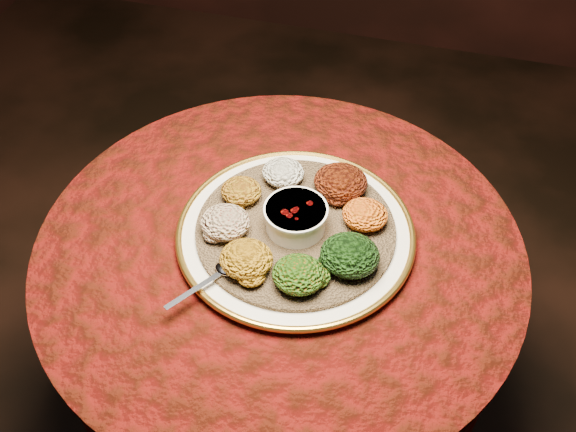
# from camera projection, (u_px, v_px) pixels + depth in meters

# --- Properties ---
(table) EXTENTS (0.96, 0.96, 0.73)m
(table) POSITION_uv_depth(u_px,v_px,m) (280.00, 296.00, 1.39)
(table) COLOR black
(table) RESTS_ON ground
(platter) EXTENTS (0.49, 0.49, 0.02)m
(platter) POSITION_uv_depth(u_px,v_px,m) (296.00, 232.00, 1.26)
(platter) COLOR silver
(platter) RESTS_ON table
(injera) EXTENTS (0.46, 0.46, 0.01)m
(injera) POSITION_uv_depth(u_px,v_px,m) (296.00, 229.00, 1.25)
(injera) COLOR olive
(injera) RESTS_ON platter
(stew_bowl) EXTENTS (0.12, 0.12, 0.05)m
(stew_bowl) POSITION_uv_depth(u_px,v_px,m) (296.00, 216.00, 1.22)
(stew_bowl) COLOR white
(stew_bowl) RESTS_ON injera
(spoon) EXTENTS (0.10, 0.13, 0.01)m
(spoon) POSITION_uv_depth(u_px,v_px,m) (223.00, 271.00, 1.16)
(spoon) COLOR silver
(spoon) RESTS_ON injera
(portion_ayib) EXTENTS (0.09, 0.08, 0.04)m
(portion_ayib) POSITION_uv_depth(u_px,v_px,m) (283.00, 172.00, 1.32)
(portion_ayib) COLOR beige
(portion_ayib) RESTS_ON injera
(portion_kitfo) EXTENTS (0.11, 0.10, 0.05)m
(portion_kitfo) POSITION_uv_depth(u_px,v_px,m) (341.00, 182.00, 1.30)
(portion_kitfo) COLOR black
(portion_kitfo) RESTS_ON injera
(portion_tikil) EXTENTS (0.09, 0.08, 0.04)m
(portion_tikil) POSITION_uv_depth(u_px,v_px,m) (365.00, 215.00, 1.24)
(portion_tikil) COLOR #A3770D
(portion_tikil) RESTS_ON injera
(portion_gomen) EXTENTS (0.11, 0.10, 0.05)m
(portion_gomen) POSITION_uv_depth(u_px,v_px,m) (350.00, 255.00, 1.16)
(portion_gomen) COLOR black
(portion_gomen) RESTS_ON injera
(portion_mixveg) EXTENTS (0.10, 0.09, 0.05)m
(portion_mixveg) POSITION_uv_depth(u_px,v_px,m) (299.00, 274.00, 1.14)
(portion_mixveg) COLOR #9A3E09
(portion_mixveg) RESTS_ON injera
(portion_kik) EXTENTS (0.10, 0.09, 0.05)m
(portion_kik) POSITION_uv_depth(u_px,v_px,m) (246.00, 259.00, 1.16)
(portion_kik) COLOR #B1750F
(portion_kik) RESTS_ON injera
(portion_timatim) EXTENTS (0.10, 0.09, 0.05)m
(portion_timatim) POSITION_uv_depth(u_px,v_px,m) (225.00, 222.00, 1.22)
(portion_timatim) COLOR #720706
(portion_timatim) RESTS_ON injera
(portion_shiro) EXTENTS (0.08, 0.08, 0.04)m
(portion_shiro) POSITION_uv_depth(u_px,v_px,m) (241.00, 191.00, 1.29)
(portion_shiro) COLOR #986A12
(portion_shiro) RESTS_ON injera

